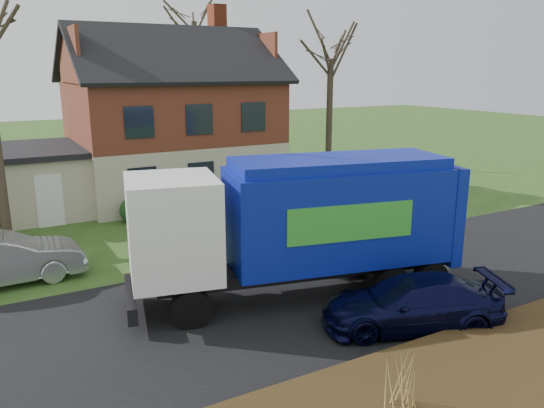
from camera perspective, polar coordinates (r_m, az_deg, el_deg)
ground at (r=14.31m, az=0.37°, el=-10.89°), size 120.00×120.00×0.00m
road at (r=14.30m, az=0.37°, el=-10.86°), size 80.00×7.00×0.02m
main_house at (r=26.46m, az=-11.82°, el=9.55°), size 12.95×8.95×9.26m
garbage_truck at (r=14.21m, az=3.54°, el=-1.61°), size 9.22×4.21×3.82m
silver_sedan at (r=17.28m, az=-27.25°, el=-5.33°), size 4.64×1.73×1.51m
navy_wagon at (r=13.39m, az=14.80°, el=-10.27°), size 4.68×3.29×1.26m
tree_front_east at (r=26.08m, az=6.41°, el=17.62°), size 3.38×3.38×9.39m
tree_back at (r=35.14m, az=-8.46°, el=20.79°), size 3.84×3.84×12.16m
grass_clump_mid at (r=9.95m, az=13.76°, el=-18.16°), size 0.37×0.30×1.03m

